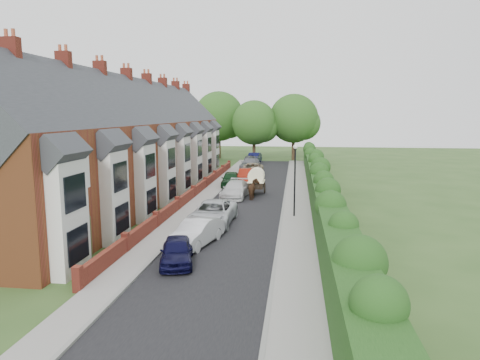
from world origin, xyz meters
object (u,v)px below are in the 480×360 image
Objects in this scene: horse at (254,189)px; car_black at (251,160)px; car_silver_b at (213,213)px; car_red at (247,176)px; lamppost at (295,171)px; car_silver_a at (196,233)px; car_green at (231,179)px; car_beige at (252,170)px; car_grey at (250,164)px; car_navy at (177,251)px; horse_cart at (256,179)px; car_white at (235,190)px.

car_black is at bearing -86.68° from horse.
car_red is (0.31, 16.80, 0.01)m from car_silver_b.
car_silver_a is (-5.36, -7.16, -2.57)m from lamppost.
car_red is 2.35× the size of horse.
car_beige is (1.40, 7.60, -0.00)m from car_green.
car_grey is (-0.86, 11.20, 0.00)m from car_red.
car_beige is at bearing 90.01° from car_red.
car_navy is 30.01m from car_beige.
car_green is 13.21m from car_grey.
car_silver_a is at bearing -126.83° from lamppost.
car_green is 4.92m from horse_cart.
car_silver_b is at bearing -153.91° from lamppost.
car_black is (-6.40, 31.00, -2.62)m from lamppost.
horse_cart is at bearing 97.03° from car_silver_a.
car_navy is (-5.63, -10.20, -2.64)m from lamppost.
lamppost is 0.96× the size of car_beige.
car_white is 2.49m from horse_cart.
car_grey is at bearing 95.23° from car_white.
car_silver_a is 26.97m from car_beige.
car_red is 1.40× the size of horse_cart.
lamppost reaches higher than car_grey.
car_silver_b is 9.20m from car_white.
lamppost is at bearing -74.41° from car_grey.
car_silver_b is (0.32, 7.60, 0.12)m from car_navy.
car_green is 2.19× the size of horse.
horse_cart is (1.85, 10.91, 0.62)m from car_silver_b.
car_beige reaches higher than car_white.
lamppost is at bearing 47.95° from car_navy.
car_black is 25.04m from horse.
horse is (2.40, -19.27, 0.07)m from car_grey.
lamppost is 1.35× the size of car_navy.
car_silver_a is at bearing 78.43° from horse.
horse_cart is (2.94, -22.69, 0.71)m from car_black.
lamppost is 31.76m from car_black.
horse_cart is (-0.00, 2.18, 0.54)m from horse.
horse_cart reaches higher than horse.
lamppost is at bearing -70.60° from car_red.
car_silver_b is at bearing -99.62° from horse_cart.
car_navy is 0.71× the size of car_beige.
lamppost is 0.93× the size of car_silver_b.
car_red is (0.36, 21.36, 0.06)m from car_silver_a.
car_silver_b is 1.03× the size of car_grey.
car_navy is 0.81× the size of car_red.
lamppost is 7.45m from horse.
car_navy is 0.71× the size of car_grey.
car_grey is at bearing -98.67° from car_black.
horse is (1.85, 8.73, 0.08)m from car_silver_b.
lamppost reaches higher than car_white.
car_green is 0.82× the size of car_grey.
lamppost is 6.43m from car_silver_b.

